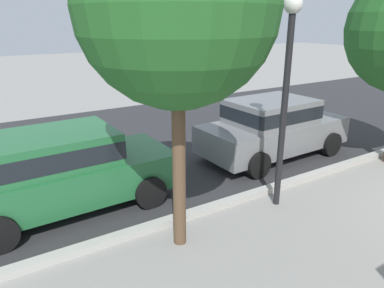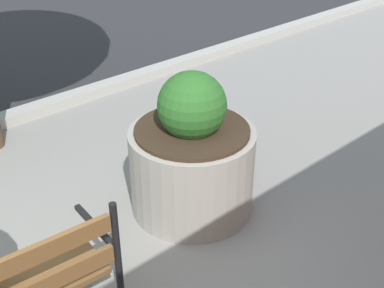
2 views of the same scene
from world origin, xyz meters
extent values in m
cylinder|color=black|center=(0.88, 0.31, 0.23)|extent=(0.04, 0.04, 0.45)
cylinder|color=black|center=(0.85, -0.16, 0.47)|extent=(0.04, 0.04, 0.95)
cube|color=black|center=(0.87, 0.11, 0.62)|extent=(0.07, 0.48, 0.03)
cylinder|color=#A8A399|center=(1.99, 0.48, 0.35)|extent=(1.01, 1.01, 0.71)
cylinder|color=#38281C|center=(1.99, 0.48, 0.72)|extent=(0.90, 0.90, 0.03)
sphere|color=#2D6B28|center=(1.99, 0.48, 0.94)|extent=(0.53, 0.53, 0.53)
camera|label=1|loc=(-7.80, -2.10, 3.49)|focal=33.44mm
camera|label=2|loc=(-0.28, -2.10, 2.62)|focal=47.46mm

